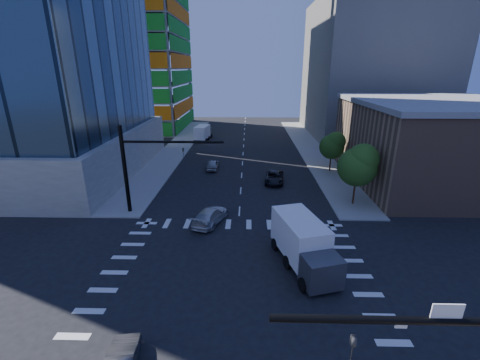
{
  "coord_description": "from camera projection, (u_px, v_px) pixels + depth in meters",
  "views": [
    {
      "loc": [
        0.85,
        -18.92,
        14.38
      ],
      "look_at": [
        0.17,
        8.0,
        4.91
      ],
      "focal_mm": 24.0,
      "sensor_mm": 36.0,
      "label": 1
    }
  ],
  "objects": [
    {
      "name": "car_sb_mid",
      "position": [
        213.0,
        164.0,
        47.77
      ],
      "size": [
        1.73,
        4.26,
        1.45
      ],
      "primitive_type": "imported",
      "rotation": [
        0.0,
        0.0,
        3.14
      ],
      "color": "#999BA0",
      "rests_on": "ground"
    },
    {
      "name": "sidewalk_ne",
      "position": [
        310.0,
        148.0,
        60.03
      ],
      "size": [
        5.0,
        60.0,
        0.15
      ],
      "primitive_type": "cube",
      "color": "gray",
      "rests_on": "ground"
    },
    {
      "name": "tree_south",
      "position": [
        359.0,
        165.0,
        33.89
      ],
      "size": [
        4.16,
        4.16,
        6.82
      ],
      "color": "#382316",
      "rests_on": "sidewalk_ne"
    },
    {
      "name": "car_nb_far",
      "position": [
        274.0,
        177.0,
        42.28
      ],
      "size": [
        2.88,
        5.29,
        1.41
      ],
      "primitive_type": "imported",
      "rotation": [
        0.0,
        0.0,
        -0.11
      ],
      "color": "black",
      "rests_on": "ground"
    },
    {
      "name": "car_sb_near",
      "position": [
        210.0,
        216.0,
        31.22
      ],
      "size": [
        3.65,
        5.56,
        1.5
      ],
      "primitive_type": "imported",
      "rotation": [
        0.0,
        0.0,
        2.81
      ],
      "color": "silver",
      "rests_on": "ground"
    },
    {
      "name": "signal_mast_nw",
      "position": [
        139.0,
        162.0,
        31.89
      ],
      "size": [
        10.2,
        0.4,
        9.0
      ],
      "color": "black",
      "rests_on": "sidewalk_nw"
    },
    {
      "name": "bg_building_ne",
      "position": [
        370.0,
        69.0,
        69.22
      ],
      "size": [
        24.0,
        30.0,
        28.0
      ],
      "primitive_type": "cube",
      "color": "slate",
      "rests_on": "ground"
    },
    {
      "name": "road_markings",
      "position": [
        235.0,
        283.0,
        22.63
      ],
      "size": [
        20.0,
        20.0,
        0.01
      ],
      "primitive_type": "cube",
      "color": "silver",
      "rests_on": "ground"
    },
    {
      "name": "ground",
      "position": [
        235.0,
        283.0,
        22.63
      ],
      "size": [
        160.0,
        160.0,
        0.0
      ],
      "primitive_type": "plane",
      "color": "black",
      "rests_on": "ground"
    },
    {
      "name": "box_truck_near",
      "position": [
        305.0,
        249.0,
        23.93
      ],
      "size": [
        4.62,
        7.3,
        3.55
      ],
      "rotation": [
        0.0,
        0.0,
        0.28
      ],
      "color": "black",
      "rests_on": "ground"
    },
    {
      "name": "commercial_building",
      "position": [
        436.0,
        142.0,
        41.02
      ],
      "size": [
        20.5,
        22.5,
        10.6
      ],
      "color": "#906D54",
      "rests_on": "ground"
    },
    {
      "name": "construction_building",
      "position": [
        126.0,
        20.0,
        73.53
      ],
      "size": [
        25.16,
        34.5,
        70.6
      ],
      "color": "gray",
      "rests_on": "ground"
    },
    {
      "name": "tree_north",
      "position": [
        333.0,
        145.0,
        45.43
      ],
      "size": [
        3.54,
        3.52,
        5.78
      ],
      "color": "#382316",
      "rests_on": "sidewalk_ne"
    },
    {
      "name": "box_truck_far",
      "position": [
        203.0,
        133.0,
        67.12
      ],
      "size": [
        3.25,
        6.14,
        3.07
      ],
      "rotation": [
        0.0,
        0.0,
        3.01
      ],
      "color": "black",
      "rests_on": "ground"
    },
    {
      "name": "sidewalk_nw",
      "position": [
        177.0,
        148.0,
        60.63
      ],
      "size": [
        5.0,
        60.0,
        0.15
      ],
      "primitive_type": "cube",
      "color": "gray",
      "rests_on": "ground"
    }
  ]
}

